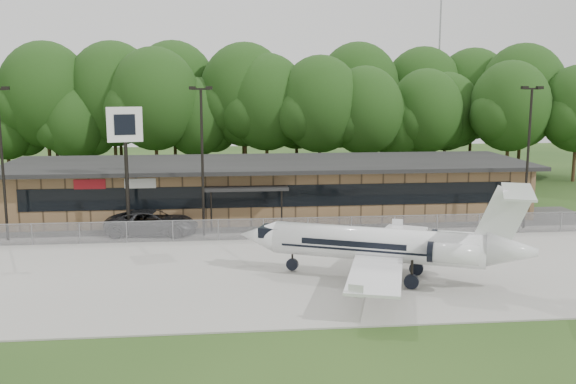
{
  "coord_description": "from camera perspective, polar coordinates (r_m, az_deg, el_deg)",
  "views": [
    {
      "loc": [
        -3.68,
        -26.86,
        10.5
      ],
      "look_at": [
        0.35,
        12.0,
        3.79
      ],
      "focal_mm": 40.0,
      "sensor_mm": 36.0,
      "label": 1
    }
  ],
  "objects": [
    {
      "name": "fence",
      "position": [
        43.13,
        -0.88,
        -3.29
      ],
      "size": [
        46.0,
        0.04,
        1.52
      ],
      "color": "gray",
      "rests_on": "ground"
    },
    {
      "name": "apron",
      "position": [
        36.58,
        0.1,
        -6.87
      ],
      "size": [
        64.0,
        18.0,
        0.08
      ],
      "primitive_type": "cube",
      "color": "#9E9B93",
      "rests_on": "ground"
    },
    {
      "name": "suv",
      "position": [
        45.52,
        -11.98,
        -2.68
      ],
      "size": [
        6.55,
        3.47,
        1.76
      ],
      "primitive_type": "imported",
      "rotation": [
        0.0,
        0.0,
        1.48
      ],
      "color": "#303033",
      "rests_on": "ground"
    },
    {
      "name": "terminal",
      "position": [
        51.61,
        -1.76,
        0.46
      ],
      "size": [
        41.0,
        11.65,
        4.3
      ],
      "color": "brown",
      "rests_on": "ground"
    },
    {
      "name": "light_pole_right",
      "position": [
        48.69,
        20.6,
        3.79
      ],
      "size": [
        1.55,
        0.3,
        10.23
      ],
      "color": "black",
      "rests_on": "ground"
    },
    {
      "name": "parking_lot",
      "position": [
        47.67,
        -1.35,
        -2.95
      ],
      "size": [
        50.0,
        9.0,
        0.06
      ],
      "primitive_type": "cube",
      "color": "#383835",
      "rests_on": "ground"
    },
    {
      "name": "ground",
      "position": [
        29.07,
        1.79,
        -11.43
      ],
      "size": [
        160.0,
        160.0,
        0.0
      ],
      "primitive_type": "plane",
      "color": "#213E16",
      "rests_on": "ground"
    },
    {
      "name": "pole_sign",
      "position": [
        44.28,
        -14.27,
        4.64
      ],
      "size": [
        2.33,
        0.76,
        8.88
      ],
      "rotation": [
        0.0,
        0.0,
        0.22
      ],
      "color": "black",
      "rests_on": "ground"
    },
    {
      "name": "radio_mast",
      "position": [
        79.17,
        13.25,
        10.94
      ],
      "size": [
        0.2,
        0.2,
        25.0
      ],
      "primitive_type": "cylinder",
      "color": "gray",
      "rests_on": "ground"
    },
    {
      "name": "light_pole_left",
      "position": [
        45.88,
        -24.12,
        3.24
      ],
      "size": [
        1.55,
        0.3,
        10.23
      ],
      "color": "black",
      "rests_on": "ground"
    },
    {
      "name": "treeline",
      "position": [
        69.02,
        -2.88,
        7.24
      ],
      "size": [
        72.0,
        12.0,
        15.0
      ],
      "primitive_type": null,
      "color": "#1F3711",
      "rests_on": "ground"
    },
    {
      "name": "light_pole_mid",
      "position": [
        43.61,
        -7.64,
        3.7
      ],
      "size": [
        1.55,
        0.3,
        10.23
      ],
      "color": "black",
      "rests_on": "ground"
    },
    {
      "name": "business_jet",
      "position": [
        34.52,
        8.84,
        -4.77
      ],
      "size": [
        15.61,
        13.94,
        5.37
      ],
      "rotation": [
        0.0,
        0.0,
        -0.4
      ],
      "color": "white",
      "rests_on": "ground"
    }
  ]
}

